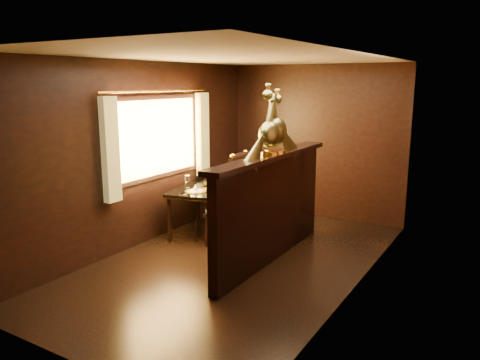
{
  "coord_description": "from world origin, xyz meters",
  "views": [
    {
      "loc": [
        2.89,
        -4.71,
        2.23
      ],
      "look_at": [
        -0.07,
        0.2,
        1.01
      ],
      "focal_mm": 35.0,
      "sensor_mm": 36.0,
      "label": 1
    }
  ],
  "objects": [
    {
      "name": "chair_right",
      "position": [
        -0.45,
        0.81,
        0.64
      ],
      "size": [
        0.47,
        0.5,
        1.23
      ],
      "rotation": [
        0.0,
        0.0,
        0.07
      ],
      "color": "black",
      "rests_on": "ground"
    },
    {
      "name": "dining_table",
      "position": [
        -1.06,
        0.75,
        0.63
      ],
      "size": [
        0.97,
        1.31,
        0.89
      ],
      "rotation": [
        0.0,
        0.0,
        0.23
      ],
      "color": "black",
      "rests_on": "ground"
    },
    {
      "name": "peacock_right",
      "position": [
        0.33,
        0.38,
        1.78
      ],
      "size": [
        0.27,
        0.71,
        0.84
      ],
      "primitive_type": null,
      "color": "#174530",
      "rests_on": "partition"
    },
    {
      "name": "room_shell",
      "position": [
        -0.09,
        0.02,
        1.58
      ],
      "size": [
        3.04,
        5.04,
        2.52
      ],
      "color": "black",
      "rests_on": "ground"
    },
    {
      "name": "partition",
      "position": [
        0.32,
        0.3,
        0.71
      ],
      "size": [
        0.26,
        2.7,
        1.36
      ],
      "color": "black",
      "rests_on": "ground"
    },
    {
      "name": "peacock_left",
      "position": [
        0.33,
        0.23,
        1.75
      ],
      "size": [
        0.25,
        0.65,
        0.78
      ],
      "primitive_type": null,
      "color": "#174530",
      "rests_on": "partition"
    },
    {
      "name": "ground",
      "position": [
        0.0,
        0.0,
        0.0
      ],
      "size": [
        5.0,
        5.0,
        0.0
      ],
      "primitive_type": "plane",
      "color": "black",
      "rests_on": "ground"
    },
    {
      "name": "chair_left",
      "position": [
        -0.33,
        0.49,
        0.69
      ],
      "size": [
        0.51,
        0.53,
        1.32
      ],
      "rotation": [
        0.0,
        0.0,
        0.09
      ],
      "color": "black",
      "rests_on": "ground"
    }
  ]
}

